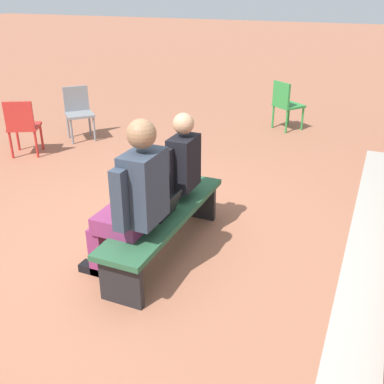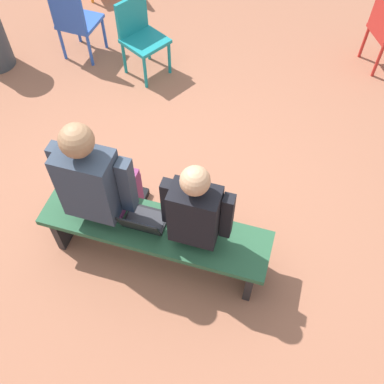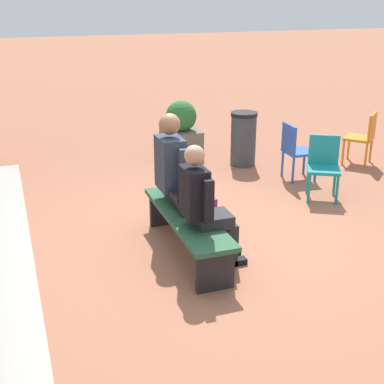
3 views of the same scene
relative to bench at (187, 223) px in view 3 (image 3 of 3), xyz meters
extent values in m
plane|color=#9E6047|center=(0.20, -0.36, -0.35)|extent=(60.00, 60.00, 0.00)
cube|color=#A8A399|center=(0.00, 1.76, -0.35)|extent=(7.68, 0.40, 0.01)
cube|color=#285638|center=(0.00, 0.00, 0.07)|extent=(1.80, 0.44, 0.05)
cube|color=black|center=(-0.80, 0.00, -0.15)|extent=(0.06, 0.37, 0.40)
cube|color=black|center=(0.80, 0.00, -0.15)|extent=(0.06, 0.37, 0.40)
cube|color=#232328|center=(-0.33, -0.16, 0.15)|extent=(0.30, 0.36, 0.12)
cube|color=#232328|center=(-0.41, -0.34, -0.13)|extent=(0.10, 0.11, 0.45)
cube|color=black|center=(-0.41, -0.39, -0.32)|extent=(0.10, 0.21, 0.06)
cube|color=#232328|center=(-0.25, -0.34, -0.13)|extent=(0.10, 0.11, 0.45)
cube|color=black|center=(-0.25, -0.39, -0.32)|extent=(0.10, 0.21, 0.06)
cube|color=black|center=(-0.33, 0.04, 0.46)|extent=(0.34, 0.21, 0.50)
cube|color=maroon|center=(-0.33, -0.07, 0.43)|extent=(0.04, 0.01, 0.30)
cube|color=black|center=(-0.55, -0.02, 0.44)|extent=(0.08, 0.09, 0.42)
cube|color=black|center=(-0.12, -0.02, 0.44)|extent=(0.08, 0.09, 0.42)
sphere|color=tan|center=(-0.33, 0.04, 0.84)|extent=(0.20, 0.20, 0.20)
cube|color=#7F2D5B|center=(0.44, -0.19, 0.16)|extent=(0.36, 0.42, 0.15)
cube|color=#7F2D5B|center=(0.34, -0.40, -0.13)|extent=(0.12, 0.13, 0.45)
cube|color=black|center=(0.34, -0.46, -0.32)|extent=(0.12, 0.25, 0.07)
cube|color=#7F2D5B|center=(0.53, -0.40, -0.13)|extent=(0.12, 0.13, 0.45)
cube|color=black|center=(0.53, -0.46, -0.32)|extent=(0.12, 0.25, 0.07)
cube|color=#2D3847|center=(0.44, 0.04, 0.52)|extent=(0.40, 0.25, 0.59)
cube|color=#2D3847|center=(0.19, -0.03, 0.50)|extent=(0.09, 0.10, 0.50)
cube|color=#2D3847|center=(0.69, -0.03, 0.50)|extent=(0.09, 0.10, 0.50)
sphere|color=#8C6647|center=(0.44, 0.04, 0.96)|extent=(0.23, 0.23, 0.23)
cube|color=black|center=(0.08, -0.04, 0.11)|extent=(0.32, 0.22, 0.02)
cube|color=#2D2D33|center=(0.08, -0.05, 0.12)|extent=(0.29, 0.15, 0.00)
cube|color=black|center=(0.08, 0.10, 0.21)|extent=(0.32, 0.07, 0.19)
cube|color=#33519E|center=(0.08, 0.09, 0.21)|extent=(0.28, 0.06, 0.17)
cube|color=orange|center=(2.11, -3.65, 0.07)|extent=(0.59, 0.59, 0.04)
cube|color=orange|center=(1.96, -3.77, 0.29)|extent=(0.29, 0.33, 0.40)
cylinder|color=orange|center=(2.36, -3.66, -0.15)|extent=(0.04, 0.04, 0.40)
cylinder|color=orange|center=(2.12, -3.39, -0.15)|extent=(0.04, 0.04, 0.40)
cylinder|color=orange|center=(2.09, -3.90, -0.15)|extent=(0.04, 0.04, 0.40)
cylinder|color=orange|center=(1.85, -3.63, -0.15)|extent=(0.04, 0.04, 0.40)
cube|color=teal|center=(0.90, -2.22, 0.07)|extent=(0.57, 0.57, 0.04)
cube|color=teal|center=(1.06, -2.31, 0.29)|extent=(0.23, 0.37, 0.40)
cylinder|color=teal|center=(0.83, -1.98, -0.15)|extent=(0.04, 0.04, 0.40)
cylinder|color=teal|center=(0.65, -2.29, -0.15)|extent=(0.04, 0.04, 0.40)
cylinder|color=teal|center=(1.14, -2.15, -0.15)|extent=(0.04, 0.04, 0.40)
cylinder|color=teal|center=(0.97, -2.47, -0.15)|extent=(0.04, 0.04, 0.40)
cube|color=#2D56B7|center=(1.74, -2.36, 0.07)|extent=(0.44, 0.44, 0.04)
cube|color=#2D56B7|center=(1.75, -2.17, 0.29)|extent=(0.40, 0.06, 0.40)
cylinder|color=#2D56B7|center=(1.55, -2.52, -0.15)|extent=(0.04, 0.04, 0.40)
cylinder|color=#2D56B7|center=(1.91, -2.55, -0.15)|extent=(0.04, 0.04, 0.40)
cylinder|color=#2D56B7|center=(1.57, -2.16, -0.15)|extent=(0.04, 0.04, 0.40)
cylinder|color=#2D56B7|center=(1.93, -2.19, -0.15)|extent=(0.04, 0.04, 0.40)
cube|color=#6B665B|center=(3.47, -1.09, -0.13)|extent=(0.60, 0.60, 0.44)
sphere|color=#2D6B33|center=(3.47, -1.09, 0.33)|extent=(0.52, 0.52, 0.52)
cylinder|color=#383D42|center=(2.64, -1.86, 0.05)|extent=(0.40, 0.40, 0.80)
cylinder|color=black|center=(2.64, -1.86, 0.48)|extent=(0.42, 0.42, 0.06)
camera|label=1|loc=(3.25, 1.66, 1.98)|focal=42.00mm
camera|label=2|loc=(-0.80, 1.66, 3.02)|focal=42.00mm
camera|label=3|loc=(-4.86, 1.66, 2.28)|focal=50.00mm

